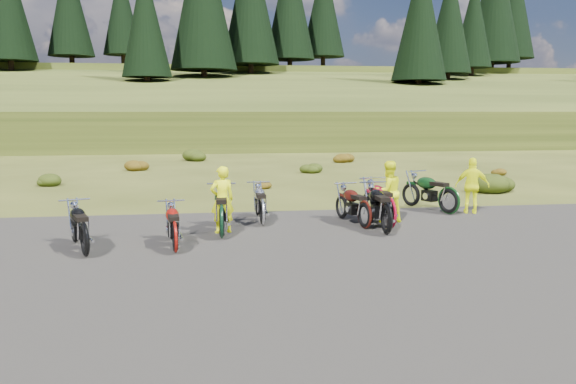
{
  "coord_description": "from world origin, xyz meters",
  "views": [
    {
      "loc": [
        -2.37,
        -12.82,
        3.1
      ],
      "look_at": [
        -0.42,
        1.41,
        1.0
      ],
      "focal_mm": 35.0,
      "sensor_mm": 36.0,
      "label": 1
    }
  ],
  "objects": [
    {
      "name": "conifer_20",
      "position": [
        -15.0,
        75.0,
        17.65
      ],
      "size": [
        5.72,
        5.72,
        15.0
      ],
      "color": "black",
      "rests_on": "ground"
    },
    {
      "name": "shrub_6",
      "position": [
        5.4,
        19.8,
        0.38
      ],
      "size": [
        1.3,
        1.3,
        0.77
      ],
      "primitive_type": "ellipsoid",
      "color": "#61360C",
      "rests_on": "ground"
    },
    {
      "name": "motorcycle_2",
      "position": [
        -2.15,
        0.54,
        0.0
      ],
      "size": [
        0.82,
        2.33,
        1.21
      ],
      "primitive_type": null,
      "rotation": [
        0.0,
        0.0,
        1.55
      ],
      "color": "black",
      "rests_on": "ground"
    },
    {
      "name": "motorcycle_3",
      "position": [
        -1.04,
        1.9,
        0.0
      ],
      "size": [
        0.7,
        2.06,
        1.07
      ],
      "primitive_type": null,
      "rotation": [
        0.0,
        0.0,
        1.58
      ],
      "color": "silver",
      "rests_on": "ground"
    },
    {
      "name": "motorcycle_0",
      "position": [
        -5.04,
        -0.81,
        0.0
      ],
      "size": [
        1.41,
        2.21,
        1.1
      ],
      "primitive_type": null,
      "rotation": [
        0.0,
        0.0,
        1.94
      ],
      "color": "black",
      "rests_on": "ground"
    },
    {
      "name": "conifer_27",
      "position": [
        27.0,
        55.0,
        14.06
      ],
      "size": [
        5.72,
        5.72,
        15.0
      ],
      "color": "black",
      "rests_on": "ground"
    },
    {
      "name": "shrub_7",
      "position": [
        8.3,
        7.1,
        0.46
      ],
      "size": [
        1.56,
        1.56,
        0.92
      ],
      "primitive_type": "ellipsoid",
      "color": "#1F2F0B",
      "rests_on": "ground"
    },
    {
      "name": "gravel_pad",
      "position": [
        0.0,
        -2.0,
        0.0
      ],
      "size": [
        20.0,
        12.0,
        0.04
      ],
      "primitive_type": "cube",
      "color": "black",
      "rests_on": "ground"
    },
    {
      "name": "shrub_3",
      "position": [
        -3.3,
        21.9,
        0.46
      ],
      "size": [
        1.56,
        1.56,
        0.92
      ],
      "primitive_type": "ellipsoid",
      "color": "#1F2F0B",
      "rests_on": "ground"
    },
    {
      "name": "shrub_8",
      "position": [
        11.2,
        12.4,
        0.23
      ],
      "size": [
        0.77,
        0.77,
        0.45
      ],
      "primitive_type": "ellipsoid",
      "color": "#61360C",
      "rests_on": "ground"
    },
    {
      "name": "shrub_4",
      "position": [
        -0.4,
        9.2,
        0.23
      ],
      "size": [
        0.77,
        0.77,
        0.45
      ],
      "primitive_type": "ellipsoid",
      "color": "#61360C",
      "rests_on": "ground"
    },
    {
      "name": "ground",
      "position": [
        0.0,
        0.0,
        0.0
      ],
      "size": [
        300.0,
        300.0,
        0.0
      ],
      "primitive_type": "plane",
      "color": "#394015",
      "rests_on": "ground"
    },
    {
      "name": "shrub_2",
      "position": [
        -6.2,
        16.6,
        0.38
      ],
      "size": [
        1.3,
        1.3,
        0.77
      ],
      "primitive_type": "ellipsoid",
      "color": "#61360C",
      "rests_on": "ground"
    },
    {
      "name": "motorcycle_1",
      "position": [
        -3.18,
        -0.73,
        0.0
      ],
      "size": [
        0.89,
        2.01,
        1.02
      ],
      "primitive_type": null,
      "rotation": [
        0.0,
        0.0,
        1.7
      ],
      "color": "maroon",
      "rests_on": "ground"
    },
    {
      "name": "conifer_30",
      "position": [
        45.0,
        73.0,
        19.66
      ],
      "size": [
        7.48,
        7.48,
        19.0
      ],
      "color": "black",
      "rests_on": "ground"
    },
    {
      "name": "motorcycle_4",
      "position": [
        1.56,
        1.14,
        0.0
      ],
      "size": [
        1.12,
        2.19,
        1.1
      ],
      "primitive_type": null,
      "rotation": [
        0.0,
        0.0,
        1.78
      ],
      "color": "#42100B",
      "rests_on": "ground"
    },
    {
      "name": "conifer_21",
      "position": [
        -9.0,
        50.0,
        12.56
      ],
      "size": [
        5.28,
        5.28,
        14.0
      ],
      "color": "black",
      "rests_on": "ground"
    },
    {
      "name": "person_right_a",
      "position": [
        2.42,
        1.89,
        0.85
      ],
      "size": [
        0.96,
        0.83,
        1.7
      ],
      "primitive_type": "imported",
      "rotation": [
        0.0,
        0.0,
        3.4
      ],
      "color": "#E3EC0C",
      "rests_on": "ground"
    },
    {
      "name": "hill_slope",
      "position": [
        0.0,
        50.0,
        0.0
      ],
      "size": [
        300.0,
        45.97,
        9.37
      ],
      "primitive_type": null,
      "rotation": [
        0.14,
        0.0,
        0.0
      ],
      "color": "#2E3C14",
      "rests_on": "ground"
    },
    {
      "name": "shrub_5",
      "position": [
        2.5,
        14.5,
        0.31
      ],
      "size": [
        1.03,
        1.03,
        0.61
      ],
      "primitive_type": "ellipsoid",
      "color": "#1F2F0B",
      "rests_on": "ground"
    },
    {
      "name": "conifer_26",
      "position": [
        21.0,
        49.0,
        13.37
      ],
      "size": [
        6.16,
        6.16,
        16.0
      ],
      "color": "black",
      "rests_on": "ground"
    },
    {
      "name": "person_middle",
      "position": [
        -2.12,
        1.16,
        0.84
      ],
      "size": [
        0.7,
        0.55,
        1.69
      ],
      "primitive_type": "imported",
      "rotation": [
        0.0,
        0.0,
        3.41
      ],
      "color": "#E3EC0C",
      "rests_on": "ground"
    },
    {
      "name": "motorcycle_6",
      "position": [
        2.21,
        1.07,
        0.0
      ],
      "size": [
        0.97,
        2.39,
        1.22
      ],
      "primitive_type": null,
      "rotation": [
        0.0,
        0.0,
        1.65
      ],
      "color": "maroon",
      "rests_on": "ground"
    },
    {
      "name": "motorcycle_5",
      "position": [
        1.91,
        0.38,
        0.0
      ],
      "size": [
        0.78,
        2.3,
        1.2
      ],
      "primitive_type": null,
      "rotation": [
        0.0,
        0.0,
        1.56
      ],
      "color": "black",
      "rests_on": "ground"
    },
    {
      "name": "conifer_24",
      "position": [
        9.0,
        68.0,
        18.16
      ],
      "size": [
        7.04,
        7.04,
        18.0
      ],
      "color": "black",
      "rests_on": "ground"
    },
    {
      "name": "hill_plateau",
      "position": [
        0.0,
        110.0,
        0.0
      ],
      "size": [
        300.0,
        90.0,
        9.17
      ],
      "primitive_type": "cube",
      "color": "#2E3C14",
      "rests_on": "ground"
    },
    {
      "name": "person_right_b",
      "position": [
        5.33,
        2.85,
        0.83
      ],
      "size": [
        1.06,
        0.72,
        1.67
      ],
      "primitive_type": "imported",
      "rotation": [
        0.0,
        0.0,
        2.79
      ],
      "color": "#E3EC0C",
      "rests_on": "ground"
    },
    {
      "name": "conifer_25",
      "position": [
        15.0,
        74.0,
        18.66
      ],
      "size": [
        6.6,
        6.6,
        17.0
      ],
      "color": "black",
      "rests_on": "ground"
    },
    {
      "name": "conifer_19",
      "position": [
        -21.0,
        69.0,
        17.36
      ],
      "size": [
        6.16,
        6.16,
        16.0
      ],
      "color": "black",
      "rests_on": "ground"
    },
    {
      "name": "conifer_29",
      "position": [
        39.0,
        67.0,
        18.97
      ],
      "size": [
        7.92,
        7.92,
        20.0
      ],
      "color": "black",
      "rests_on": "ground"
    },
    {
      "name": "conifer_28",
      "position": [
        33.0,
        61.0,
        14.76
      ],
      "size": [
        5.28,
        5.28,
        14.0
      ],
      "color": "black",
      "rests_on": "ground"
    },
    {
      "name": "motorcycle_7",
      "position": [
        4.59,
        2.79,
        0.0
      ],
      "size": [
        1.69,
        2.43,
        1.22
      ],
      "primitive_type": null,
      "rotation": [
        0.0,
        0.0,
        2.01
      ],
      "color": "#0E3312",
      "rests_on": "ground"
    },
    {
      "name": "shrub_1",
      "position": [
        -9.1,
        11.3,
        0.31
      ],
      "size": [
        1.03,
        1.03,
        0.61
      ],
      "primitive_type": "ellipsoid",
      "color": "#1F2F0B",
      "rests_on": "ground"
    }
  ]
}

